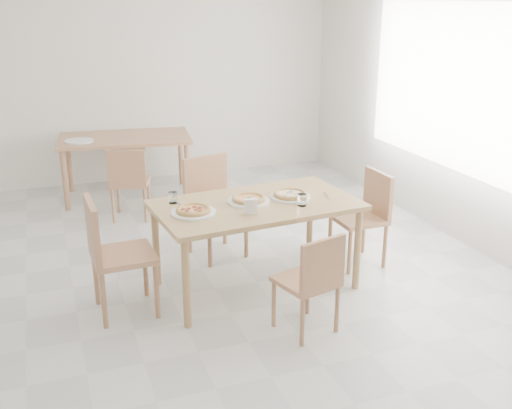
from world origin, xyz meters
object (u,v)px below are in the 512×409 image
object	(u,v)px
chair_back_s	(129,179)
chair_back_n	(127,141)
tumbler_a	(173,197)
pizza_margherita	(249,199)
pizza_mushroom	(290,194)
plate_pepperoni	(193,213)
chair_east	(366,211)
second_table	(125,143)
chair_north	(212,199)
main_table	(256,211)
chair_south	(313,278)
napkin_holder	(251,207)
plate_mushroom	(290,197)
tumbler_b	(302,200)
pizza_pepperoni	(193,210)
plate_margherita	(249,201)
plate_empty	(79,141)
chair_west	(111,249)

from	to	relation	value
chair_back_s	chair_back_n	world-z (taller)	chair_back_n
tumbler_a	chair_back_n	world-z (taller)	chair_back_n
pizza_margherita	chair_back_s	world-z (taller)	chair_back_s
pizza_mushroom	plate_pepperoni	bearing A→B (deg)	-173.20
chair_east	second_table	world-z (taller)	chair_east
chair_north	chair_back_n	distance (m)	2.80
main_table	chair_back_s	size ratio (longest dim) A/B	2.10
chair_south	chair_north	size ratio (longest dim) A/B	0.84
tumbler_a	napkin_holder	xyz separation A→B (m)	(0.50, -0.47, 0.01)
chair_north	plate_mushroom	bearing A→B (deg)	-74.42
chair_back_s	plate_mushroom	bearing A→B (deg)	135.28
pizza_mushroom	tumbler_b	bearing A→B (deg)	-87.54
pizza_mushroom	second_table	world-z (taller)	pizza_mushroom
second_table	chair_south	bearing A→B (deg)	-71.10
chair_south	tumbler_b	bearing A→B (deg)	-122.48
tumbler_b	pizza_pepperoni	bearing A→B (deg)	172.56
main_table	tumbler_b	size ratio (longest dim) A/B	17.54
chair_east	plate_pepperoni	world-z (taller)	chair_east
main_table	plate_margherita	xyz separation A→B (m)	(-0.05, 0.03, 0.08)
chair_back_n	pizza_mushroom	bearing A→B (deg)	-70.73
pizza_mushroom	plate_empty	xyz separation A→B (m)	(-1.50, 2.71, -0.02)
chair_south	plate_mushroom	bearing A→B (deg)	-117.93
pizza_margherita	chair_back_s	distance (m)	2.10
chair_south	pizza_pepperoni	bearing A→B (deg)	-65.05
napkin_holder	chair_east	bearing A→B (deg)	27.36
plate_pepperoni	tumbler_b	size ratio (longest dim) A/B	3.57
chair_east	plate_empty	xyz separation A→B (m)	(-2.30, 2.61, 0.26)
chair_back_n	tumbler_a	bearing A→B (deg)	-85.79
main_table	pizza_pepperoni	world-z (taller)	pizza_pepperoni
chair_south	pizza_margherita	distance (m)	0.96
chair_east	plate_margherita	size ratio (longest dim) A/B	2.48
plate_margherita	plate_empty	distance (m)	2.94
chair_north	tumbler_a	distance (m)	0.82
napkin_holder	chair_back_n	world-z (taller)	chair_back_n
pizza_pepperoni	main_table	bearing A→B (deg)	8.25
chair_east	chair_west	bearing A→B (deg)	-86.94
chair_west	chair_back_s	distance (m)	2.09
pizza_pepperoni	plate_empty	distance (m)	2.89
plate_pepperoni	napkin_holder	world-z (taller)	napkin_holder
plate_mushroom	tumbler_a	size ratio (longest dim) A/B	3.61
napkin_holder	chair_back_s	distance (m)	2.34
chair_back_s	napkin_holder	bearing A→B (deg)	122.32
second_table	chair_back_s	xyz separation A→B (m)	(-0.09, -0.84, -0.20)
tumbler_a	plate_empty	world-z (taller)	tumbler_a
chair_east	tumbler_b	size ratio (longest dim) A/B	8.80
plate_pepperoni	pizza_pepperoni	bearing A→B (deg)	-90.00
tumbler_b	napkin_holder	size ratio (longest dim) A/B	0.77
plate_mushroom	plate_empty	size ratio (longest dim) A/B	1.04
pizza_mushroom	tumbler_b	size ratio (longest dim) A/B	3.76
chair_east	napkin_holder	world-z (taller)	napkin_holder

